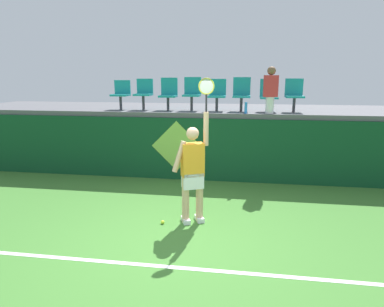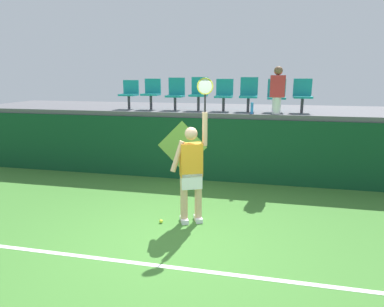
{
  "view_description": "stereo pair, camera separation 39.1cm",
  "coord_description": "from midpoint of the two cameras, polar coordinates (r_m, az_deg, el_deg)",
  "views": [
    {
      "loc": [
        0.95,
        -4.78,
        2.59
      ],
      "look_at": [
        0.07,
        1.15,
        1.18
      ],
      "focal_mm": 31.18,
      "sensor_mm": 36.0,
      "label": 1
    },
    {
      "loc": [
        1.33,
        -4.71,
        2.59
      ],
      "look_at": [
        0.07,
        1.15,
        1.18
      ],
      "focal_mm": 31.18,
      "sensor_mm": 36.0,
      "label": 2
    }
  ],
  "objects": [
    {
      "name": "stadium_chair_6",
      "position": [
        8.68,
        15.52,
        9.71
      ],
      "size": [
        0.44,
        0.42,
        0.81
      ],
      "color": "#38383D",
      "rests_on": "spectator_platform"
    },
    {
      "name": "stadium_chair_7",
      "position": [
        8.73,
        19.63,
        9.57
      ],
      "size": [
        0.44,
        0.42,
        0.82
      ],
      "color": "#38383D",
      "rests_on": "spectator_platform"
    },
    {
      "name": "spectator_platform",
      "position": [
        9.55,
        5.3,
        7.42
      ],
      "size": [
        13.92,
        2.87,
        0.12
      ],
      "primitive_type": "cube",
      "color": "#56565B",
      "rests_on": "court_back_wall"
    },
    {
      "name": "court_baseline_stripe",
      "position": [
        4.9,
        -3.35,
        -18.64
      ],
      "size": [
        12.53,
        0.08,
        0.01
      ],
      "primitive_type": "cube",
      "color": "white",
      "rests_on": "ground_plane"
    },
    {
      "name": "tennis_ball",
      "position": [
        6.11,
        -3.46,
        -11.52
      ],
      "size": [
        0.07,
        0.07,
        0.07
      ],
      "primitive_type": "sphere",
      "color": "#D1E533",
      "rests_on": "ground_plane"
    },
    {
      "name": "stadium_chair_5",
      "position": [
        8.67,
        10.97,
        10.12
      ],
      "size": [
        0.44,
        0.42,
        0.85
      ],
      "color": "#38383D",
      "rests_on": "spectator_platform"
    },
    {
      "name": "stadium_chair_4",
      "position": [
        8.7,
        6.81,
        10.16
      ],
      "size": [
        0.44,
        0.42,
        0.81
      ],
      "color": "#38383D",
      "rests_on": "spectator_platform"
    },
    {
      "name": "water_bottle",
      "position": [
        8.15,
        11.58,
        7.6
      ],
      "size": [
        0.07,
        0.07,
        0.27
      ],
      "primitive_type": "cylinder",
      "color": "#338CE5",
      "rests_on": "spectator_platform"
    },
    {
      "name": "court_back_wall",
      "position": [
        8.32,
        4.01,
        0.7
      ],
      "size": [
        13.92,
        0.2,
        1.57
      ],
      "primitive_type": "cube",
      "color": "#0F4223",
      "rests_on": "ground_plane"
    },
    {
      "name": "wall_signage_mount",
      "position": [
        8.53,
        -0.33,
        -4.39
      ],
      "size": [
        1.27,
        0.01,
        1.5
      ],
      "color": "#0F4223",
      "rests_on": "ground_plane"
    },
    {
      "name": "stadium_chair_2",
      "position": [
        8.92,
        -1.52,
        10.37
      ],
      "size": [
        0.44,
        0.42,
        0.84
      ],
      "color": "#38383D",
      "rests_on": "spectator_platform"
    },
    {
      "name": "stadium_chair_0",
      "position": [
        9.3,
        -9.44,
        10.23
      ],
      "size": [
        0.44,
        0.42,
        0.77
      ],
      "color": "#38383D",
      "rests_on": "spectator_platform"
    },
    {
      "name": "ground_plane",
      "position": [
        5.53,
        -1.22,
        -14.7
      ],
      "size": [
        40.0,
        40.0,
        0.0
      ],
      "primitive_type": "plane",
      "color": "#3D752D"
    },
    {
      "name": "tennis_player",
      "position": [
        5.84,
        1.83,
        -2.84
      ],
      "size": [
        0.71,
        0.39,
        2.55
      ],
      "color": "white",
      "rests_on": "ground_plane"
    },
    {
      "name": "stadium_chair_1",
      "position": [
        9.09,
        -5.69,
        10.42
      ],
      "size": [
        0.44,
        0.42,
        0.81
      ],
      "color": "#38383D",
      "rests_on": "spectator_platform"
    },
    {
      "name": "stadium_chair_3",
      "position": [
        8.79,
        2.51,
        10.45
      ],
      "size": [
        0.44,
        0.42,
        0.85
      ],
      "color": "#38383D",
      "rests_on": "spectator_platform"
    },
    {
      "name": "spectator_0",
      "position": [
        8.21,
        15.75,
        10.5
      ],
      "size": [
        0.34,
        0.2,
        1.1
      ],
      "color": "white",
      "rests_on": "spectator_platform"
    }
  ]
}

